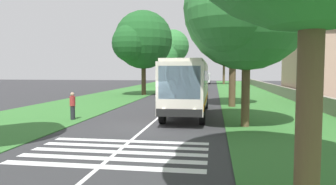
# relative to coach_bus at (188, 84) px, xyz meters

# --- Properties ---
(ground) EXTENTS (160.00, 160.00, 0.00)m
(ground) POSITION_rel_coach_bus_xyz_m (-5.24, 1.80, -2.15)
(ground) COLOR #333335
(grass_verge_left) EXTENTS (120.00, 8.00, 0.04)m
(grass_verge_left) POSITION_rel_coach_bus_xyz_m (9.76, 10.00, -2.13)
(grass_verge_left) COLOR #387533
(grass_verge_left) RESTS_ON ground
(grass_verge_right) EXTENTS (120.00, 8.00, 0.04)m
(grass_verge_right) POSITION_rel_coach_bus_xyz_m (9.76, -6.40, -2.13)
(grass_verge_right) COLOR #387533
(grass_verge_right) RESTS_ON ground
(centre_line) EXTENTS (110.00, 0.16, 0.01)m
(centre_line) POSITION_rel_coach_bus_xyz_m (9.76, 1.80, -2.14)
(centre_line) COLOR silver
(centre_line) RESTS_ON ground
(coach_bus) EXTENTS (11.16, 2.62, 3.73)m
(coach_bus) POSITION_rel_coach_bus_xyz_m (0.00, 0.00, 0.00)
(coach_bus) COLOR silver
(coach_bus) RESTS_ON ground
(zebra_crossing) EXTENTS (4.05, 6.80, 0.01)m
(zebra_crossing) POSITION_rel_coach_bus_xyz_m (-10.38, 1.80, -2.14)
(zebra_crossing) COLOR silver
(zebra_crossing) RESTS_ON ground
(trailing_car_0) EXTENTS (4.30, 1.78, 1.43)m
(trailing_car_0) POSITION_rel_coach_bus_xyz_m (19.36, 3.82, -1.48)
(trailing_car_0) COLOR black
(trailing_car_0) RESTS_ON ground
(trailing_car_1) EXTENTS (4.30, 1.78, 1.43)m
(trailing_car_1) POSITION_rel_coach_bus_xyz_m (27.27, 0.06, -1.48)
(trailing_car_1) COLOR gray
(trailing_car_1) RESTS_ON ground
(trailing_car_2) EXTENTS (4.30, 1.78, 1.43)m
(trailing_car_2) POSITION_rel_coach_bus_xyz_m (35.61, 3.84, -1.48)
(trailing_car_2) COLOR navy
(trailing_car_2) RESTS_ON ground
(trailing_car_3) EXTENTS (4.30, 1.78, 1.43)m
(trailing_car_3) POSITION_rel_coach_bus_xyz_m (43.52, 3.86, -1.48)
(trailing_car_3) COLOR black
(trailing_car_3) RESTS_ON ground
(trailing_minibus_0) EXTENTS (6.00, 2.14, 2.53)m
(trailing_minibus_0) POSITION_rel_coach_bus_xyz_m (50.89, 0.14, -0.60)
(trailing_minibus_0) COLOR silver
(trailing_minibus_0) RESTS_ON ground
(roadside_tree_left_0) EXTENTS (8.34, 7.15, 10.39)m
(roadside_tree_left_0) POSITION_rel_coach_bus_xyz_m (16.12, 7.07, 4.52)
(roadside_tree_left_0) COLOR #4C3826
(roadside_tree_left_0) RESTS_ON grass_verge_left
(roadside_tree_left_2) EXTENTS (9.52, 7.62, 12.19)m
(roadside_tree_left_2) POSITION_rel_coach_bus_xyz_m (47.68, 7.80, 6.11)
(roadside_tree_left_2) COLOR #4C3826
(roadside_tree_left_2) RESTS_ON grass_verge_left
(roadside_tree_left_3) EXTENTS (5.98, 4.99, 7.99)m
(roadside_tree_left_3) POSITION_rel_coach_bus_xyz_m (37.96, 7.72, 3.25)
(roadside_tree_left_3) COLOR brown
(roadside_tree_left_3) RESTS_ON grass_verge_left
(roadside_tree_right_0) EXTENTS (7.69, 6.79, 9.82)m
(roadside_tree_right_0) POSITION_rel_coach_bus_xyz_m (-4.35, -3.32, 4.17)
(roadside_tree_right_0) COLOR brown
(roadside_tree_right_0) RESTS_ON grass_verge_right
(roadside_tree_right_1) EXTENTS (6.94, 6.15, 10.69)m
(roadside_tree_right_1) POSITION_rel_coach_bus_xyz_m (48.74, -3.77, 5.36)
(roadside_tree_right_1) COLOR brown
(roadside_tree_right_1) RESTS_ON grass_verge_right
(roadside_tree_right_2) EXTENTS (6.89, 5.44, 11.00)m
(roadside_tree_right_2) POSITION_rel_coach_bus_xyz_m (5.11, -3.14, 5.97)
(roadside_tree_right_2) COLOR brown
(roadside_tree_right_2) RESTS_ON grass_verge_right
(utility_pole) EXTENTS (0.24, 1.40, 7.64)m
(utility_pole) POSITION_rel_coach_bus_xyz_m (12.01, -3.66, 1.86)
(utility_pole) COLOR #473828
(utility_pole) RESTS_ON grass_verge_right
(roadside_wall) EXTENTS (70.00, 0.40, 1.14)m
(roadside_wall) POSITION_rel_coach_bus_xyz_m (14.76, -9.80, -1.53)
(roadside_wall) COLOR gray
(roadside_wall) RESTS_ON grass_verge_right
(pedestrian) EXTENTS (0.34, 0.34, 1.69)m
(pedestrian) POSITION_rel_coach_bus_xyz_m (-3.55, 6.84, -1.24)
(pedestrian) COLOR #26262D
(pedestrian) RESTS_ON grass_verge_left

